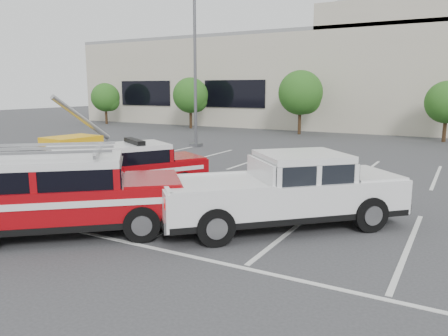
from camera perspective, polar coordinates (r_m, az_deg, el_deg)
The scene contains 12 objects.
ground at distance 12.44m, azimuth -2.70°, elevation -5.98°, with size 120.00×120.00×0.00m, color #363639.
stall_markings at distance 16.31m, azimuth 5.69°, elevation -2.04°, with size 23.00×15.00×0.01m, color silver.
convention_building at distance 42.45m, azimuth 21.33°, elevation 11.35°, with size 60.00×16.99×13.20m.
tree_far_left at distance 44.85m, azimuth -15.10°, elevation 8.77°, with size 2.77×2.77×3.99m.
tree_left at distance 38.55m, azimuth -4.26°, elevation 9.29°, with size 3.07×3.07×4.42m.
tree_mid_left at distance 34.07m, azimuth 10.11°, elevation 9.47°, with size 3.37×3.37×4.85m.
tree_mid_right at distance 32.20m, azimuth 27.27°, elevation 7.48°, with size 2.77×2.77×3.99m.
light_pole_left at distance 26.41m, azimuth -3.81°, elevation 14.03°, with size 0.90×0.60×10.24m.
fire_chief_suv at distance 14.78m, azimuth -13.08°, elevation -0.61°, with size 4.29×5.48×1.84m.
white_pickup at distance 11.28m, azimuth 7.73°, elevation -3.84°, with size 5.88×5.78×1.88m.
ladder_suv at distance 11.28m, azimuth -20.34°, elevation -3.85°, with size 5.51×5.16×2.14m.
utility_rig at distance 20.22m, azimuth -19.57°, elevation 1.68°, with size 3.56×3.95×3.25m.
Camera 1 is at (6.33, -10.12, 3.51)m, focal length 35.00 mm.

